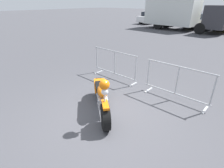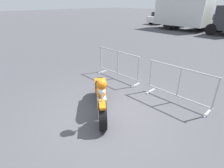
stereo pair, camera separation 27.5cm
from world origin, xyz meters
The scene contains 8 objects.
ground_plane centered at (0.00, 0.00, 0.00)m, with size 120.00×120.00×0.00m, color #424247.
motorcycle centered at (-0.39, 0.13, 0.46)m, with size 1.76×1.45×1.20m.
crowd_barrier_near centered at (-1.59, 1.99, 0.55)m, with size 2.01×0.45×1.07m.
crowd_barrier_far centered at (0.81, 1.99, 0.55)m, with size 2.01×0.45×1.07m.
box_truck centered at (-4.99, 15.64, 1.64)m, with size 7.78×2.52×2.98m.
parked_car_white centered at (-10.20, 19.12, 0.73)m, with size 1.95×4.33×1.44m.
parked_car_black centered at (-7.21, 19.25, 0.72)m, with size 1.94×4.30×1.43m.
parked_car_silver centered at (-4.22, 18.99, 0.75)m, with size 2.00×4.43×1.48m.
Camera 2 is at (2.69, -2.47, 2.69)m, focal length 28.00 mm.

